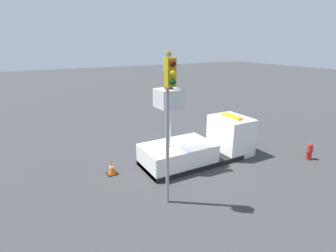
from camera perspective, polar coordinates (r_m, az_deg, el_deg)
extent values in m
plane|color=#38383A|center=(14.68, 5.09, -7.74)|extent=(120.00, 120.00, 0.00)
cube|color=black|center=(14.63, 5.11, -7.32)|extent=(5.52, 2.41, 0.24)
cube|color=white|center=(13.99, 2.11, -6.35)|extent=(3.73, 2.35, 1.19)
cube|color=white|center=(15.89, 13.47, -1.93)|extent=(1.79, 2.35, 2.17)
cube|color=black|center=(16.37, 15.92, 0.04)|extent=(0.03, 1.99, 0.87)
cube|color=orange|center=(15.55, 13.77, 2.07)|extent=(0.36, 1.41, 0.14)
cylinder|color=silver|center=(13.12, 0.11, -0.11)|extent=(0.22, 0.22, 2.18)
cube|color=silver|center=(12.76, 0.11, 6.06)|extent=(1.14, 1.14, 0.90)
cube|color=#38383D|center=(12.61, 0.12, 9.94)|extent=(0.34, 0.26, 0.84)
cube|color=#8CEA1E|center=(12.53, 0.12, 13.34)|extent=(0.40, 0.26, 0.66)
sphere|color=#9E704C|center=(12.50, 0.12, 15.37)|extent=(0.23, 0.23, 0.23)
cylinder|color=yellow|center=(12.50, 0.12, 15.77)|extent=(0.26, 0.26, 0.09)
cylinder|color=gray|center=(9.95, -0.15, -1.76)|extent=(0.14, 0.14, 5.95)
cube|color=#B79314|center=(9.25, 0.49, 11.57)|extent=(0.34, 0.28, 1.00)
sphere|color=#490707|center=(9.07, 1.09, 13.41)|extent=(0.22, 0.22, 0.22)
sphere|color=gold|center=(9.09, 1.08, 11.46)|extent=(0.22, 0.22, 0.22)
sphere|color=#083710|center=(9.13, 1.06, 9.53)|extent=(0.22, 0.22, 0.22)
cylinder|color=#B2231E|center=(16.78, 28.41, -5.16)|extent=(0.28, 0.28, 0.77)
sphere|color=#B2231E|center=(16.63, 28.63, -3.71)|extent=(0.24, 0.24, 0.24)
cylinder|color=#B2231E|center=(16.59, 28.06, -5.06)|extent=(0.12, 0.11, 0.11)
cylinder|color=#B2231E|center=(16.92, 28.82, -4.76)|extent=(0.12, 0.11, 0.11)
cube|color=black|center=(13.65, -12.06, -10.10)|extent=(0.51, 0.51, 0.03)
cone|color=orange|center=(13.50, -12.15, -8.83)|extent=(0.43, 0.43, 0.71)
cylinder|color=white|center=(13.48, -12.16, -8.69)|extent=(0.22, 0.22, 0.10)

